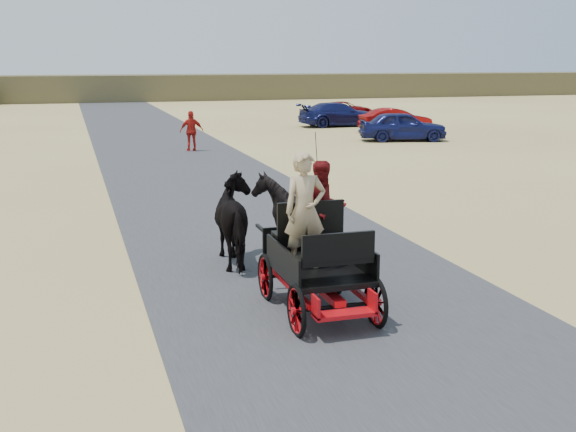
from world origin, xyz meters
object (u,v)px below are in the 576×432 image
object	(u,v)px
carriage	(318,289)
car_b	(395,120)
car_a	(403,126)
horse_left	(239,221)
horse_right	(294,217)
car_d	(345,110)
car_c	(339,114)
pedestrian	(192,131)

from	to	relation	value
carriage	car_b	xyz separation A→B (m)	(13.39, 25.63, 0.28)
car_a	car_b	bearing A→B (deg)	-6.96
car_a	horse_left	bearing A→B (deg)	159.75
horse_right	car_d	distance (m)	34.95
horse_right	car_d	xyz separation A→B (m)	(13.65, 32.17, -0.29)
car_b	car_c	size ratio (longest dim) A/B	0.81
horse_right	car_c	xyz separation A→B (m)	(11.12, 26.74, -0.16)
carriage	car_a	distance (m)	24.71
car_a	pedestrian	bearing A→B (deg)	109.00
car_c	car_a	bearing A→B (deg)	179.73
pedestrian	car_a	bearing A→B (deg)	-172.52
horse_right	car_a	distance (m)	21.84
carriage	car_c	distance (m)	31.95
horse_left	car_d	size ratio (longest dim) A/B	0.50
pedestrian	car_a	distance (m)	10.49
pedestrian	car_d	xyz separation A→B (m)	(12.74, 14.53, -0.31)
car_c	carriage	bearing A→B (deg)	156.64
car_b	car_c	world-z (taller)	car_c
horse_left	car_c	distance (m)	29.40
car_b	car_d	distance (m)	9.58
horse_right	car_d	size ratio (longest dim) A/B	0.42
carriage	car_b	bearing A→B (deg)	62.42
car_d	carriage	bearing A→B (deg)	162.87
horse_left	car_c	world-z (taller)	horse_left
car_b	car_d	world-z (taller)	car_b
car_c	car_d	world-z (taller)	car_c
carriage	pedestrian	bearing A→B (deg)	85.95
carriage	pedestrian	world-z (taller)	pedestrian
horse_right	car_a	xyz separation A→B (m)	(11.35, 18.66, -0.14)
car_c	car_d	size ratio (longest dim) A/B	1.19
horse_right	car_c	world-z (taller)	horse_right
carriage	car_c	xyz separation A→B (m)	(11.67, 29.74, 0.33)
carriage	horse_left	xyz separation A→B (m)	(-0.55, 3.00, 0.49)
horse_left	car_d	distance (m)	35.39
car_a	car_b	size ratio (longest dim) A/B	1.07
pedestrian	car_b	world-z (taller)	pedestrian
carriage	car_d	bearing A→B (deg)	68.02
carriage	horse_left	world-z (taller)	horse_left
car_a	car_b	xyz separation A→B (m)	(1.48, 3.98, -0.07)
car_d	car_a	bearing A→B (deg)	175.22
car_a	car_b	distance (m)	4.24
horse_right	car_a	world-z (taller)	horse_right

